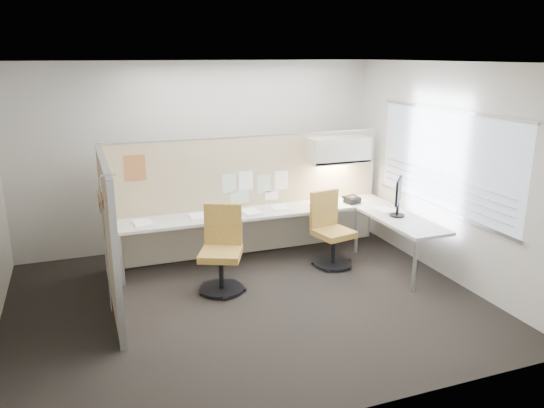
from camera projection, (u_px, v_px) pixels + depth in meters
name	position (u px, v px, depth m)	size (l,w,h in m)	color
floor	(247.00, 302.00, 6.40)	(5.50, 4.50, 0.01)	black
ceiling	(244.00, 62.00, 5.64)	(5.50, 4.50, 0.01)	white
wall_back	(201.00, 156.00, 8.05)	(5.50, 0.02, 2.80)	beige
wall_front	(336.00, 259.00, 3.99)	(5.50, 0.02, 2.80)	beige
wall_right	(445.00, 172.00, 6.94)	(0.02, 4.50, 2.80)	beige
window_pane	(445.00, 161.00, 6.89)	(0.01, 2.80, 1.30)	#A7B1C2
partition_back	(249.00, 196.00, 7.79)	(4.10, 0.06, 1.75)	tan
partition_left	(109.00, 235.00, 6.11)	(0.06, 2.20, 1.75)	tan
desk	(284.00, 220.00, 7.56)	(4.00, 2.07, 0.73)	beige
overhead_bin	(339.00, 150.00, 7.88)	(0.90, 0.36, 0.38)	beige
task_light_strip	(338.00, 164.00, 7.94)	(0.60, 0.06, 0.02)	#FFEABF
pinned_papers	(254.00, 186.00, 7.74)	(1.01, 0.00, 0.47)	#8CBF8C
poster	(135.00, 168.00, 7.07)	(0.28, 0.00, 0.35)	orange
chair_left	(222.00, 252.00, 6.63)	(0.66, 0.67, 1.07)	black
chair_right	(330.00, 232.00, 7.43)	(0.57, 0.59, 1.03)	black
monitor	(398.00, 195.00, 7.22)	(0.34, 0.40, 0.52)	black
phone	(352.00, 200.00, 7.93)	(0.25, 0.24, 0.12)	black
stapler	(326.00, 202.00, 7.91)	(0.14, 0.04, 0.05)	black
tape_dispenser	(324.00, 203.00, 7.86)	(0.10, 0.06, 0.06)	black
coat_hook	(102.00, 212.00, 5.11)	(0.18, 0.46, 1.38)	silver
paper_stack_0	(143.00, 223.00, 6.94)	(0.23, 0.30, 0.03)	white
paper_stack_1	(198.00, 216.00, 7.26)	(0.23, 0.30, 0.02)	white
paper_stack_2	(251.00, 213.00, 7.39)	(0.23, 0.30, 0.05)	white
paper_stack_3	(279.00, 207.00, 7.70)	(0.23, 0.30, 0.01)	white
paper_stack_4	(320.00, 205.00, 7.79)	(0.23, 0.30, 0.02)	white
paper_stack_5	(385.00, 210.00, 7.56)	(0.23, 0.30, 0.02)	white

